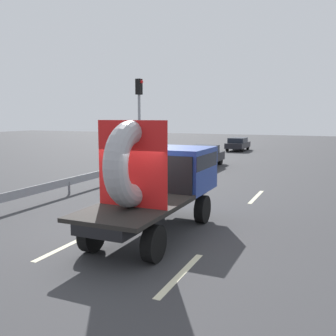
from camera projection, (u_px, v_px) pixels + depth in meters
The scene contains 10 objects.
ground_plane at pixel (128, 242), 10.05m from camera, with size 120.00×120.00×0.00m, color #38383A.
flatbed_truck at pixel (163, 176), 11.02m from camera, with size 2.02×5.63×3.24m.
distant_sedan at pixel (203, 155), 24.96m from camera, with size 1.83×4.27×1.39m.
traffic_light at pixel (139, 112), 22.23m from camera, with size 0.42×0.36×5.48m.
guardrail at pixel (96, 175), 18.00m from camera, with size 0.10×16.22×0.71m.
lane_dash_left_near at pixel (68, 245), 9.83m from camera, with size 2.55×0.16×0.01m, color beige.
lane_dash_left_far at pixel (179, 191), 16.82m from camera, with size 2.56×0.16×0.01m, color beige.
lane_dash_right_near at pixel (181, 274), 8.02m from camera, with size 2.46×0.16×0.01m, color beige.
lane_dash_right_far at pixel (256, 197), 15.70m from camera, with size 2.73×0.16×0.01m, color beige.
oncoming_car at pixel (238, 144), 36.51m from camera, with size 1.65×3.86×1.26m.
Camera 1 is at (4.87, -8.44, 3.33)m, focal length 40.42 mm.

